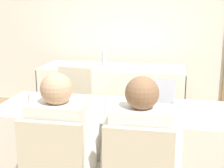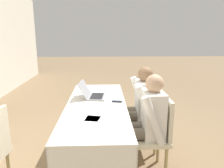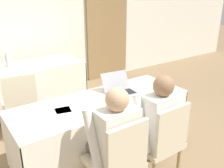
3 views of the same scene
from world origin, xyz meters
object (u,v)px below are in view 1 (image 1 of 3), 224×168
(chair_far_spare, at_px, (80,99))
(laptop, at_px, (152,104))
(water_bottle, at_px, (104,57))
(person_white_shirt, at_px, (142,151))
(person_checkered_shirt, at_px, (63,145))
(cell_phone, at_px, (121,119))

(chair_far_spare, bearing_deg, laptop, 139.67)
(water_bottle, bearing_deg, person_white_shirt, -72.63)
(water_bottle, distance_m, person_white_shirt, 2.61)
(water_bottle, height_order, chair_far_spare, water_bottle)
(person_white_shirt, bearing_deg, person_checkered_shirt, 0.00)
(water_bottle, xyz_separation_m, person_checkered_shirt, (0.25, -2.48, -0.21))
(cell_phone, xyz_separation_m, person_white_shirt, (0.18, -0.31, -0.10))
(laptop, bearing_deg, cell_phone, -118.15)
(laptop, xyz_separation_m, person_checkered_shirt, (-0.54, -0.61, -0.13))
(water_bottle, bearing_deg, person_checkered_shirt, -84.18)
(chair_far_spare, height_order, person_checkered_shirt, person_checkered_shirt)
(laptop, xyz_separation_m, chair_far_spare, (-0.90, 0.99, -0.29))
(chair_far_spare, distance_m, person_checkered_shirt, 1.65)
(laptop, bearing_deg, water_bottle, 118.76)
(water_bottle, bearing_deg, laptop, -66.92)
(person_checkered_shirt, xyz_separation_m, person_white_shirt, (0.52, 0.00, 0.00))
(water_bottle, xyz_separation_m, person_white_shirt, (0.78, -2.48, -0.21))
(laptop, height_order, person_white_shirt, person_white_shirt)
(cell_phone, relative_size, person_white_shirt, 0.12)
(cell_phone, height_order, water_bottle, water_bottle)
(cell_phone, relative_size, chair_far_spare, 0.15)
(cell_phone, relative_size, water_bottle, 0.50)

